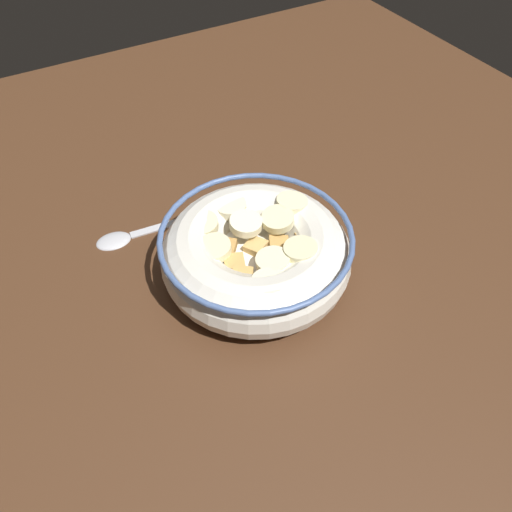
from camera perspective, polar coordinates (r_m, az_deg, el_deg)
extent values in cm
cube|color=#472B19|center=(56.43, 0.00, -2.75)|extent=(115.58, 115.58, 2.00)
cylinder|color=silver|center=(55.44, 0.00, -1.89)|extent=(10.88, 10.88, 0.60)
torus|color=silver|center=(53.31, 0.00, 0.11)|extent=(19.79, 19.79, 6.29)
torus|color=#4C6699|center=(51.26, 0.00, 2.26)|extent=(19.79, 19.79, 0.60)
cylinder|color=white|center=(52.81, 0.00, 0.62)|extent=(16.01, 16.01, 0.40)
cube|color=tan|center=(54.21, -5.78, 2.72)|extent=(2.84, 2.84, 0.95)
cube|color=tan|center=(49.39, -4.21, -2.82)|extent=(2.72, 2.68, 1.13)
cube|color=tan|center=(52.18, 0.36, 0.80)|extent=(2.73, 2.77, 1.12)
cube|color=tan|center=(52.52, -5.76, 0.87)|extent=(2.68, 2.68, 0.92)
cube|color=tan|center=(54.67, 2.80, 3.75)|extent=(2.64, 2.67, 1.04)
cube|color=#AD7F42|center=(56.32, -2.44, 5.39)|extent=(2.50, 2.51, 0.93)
cube|color=#B78947|center=(53.18, 5.72, 1.90)|extent=(2.08, 2.05, 0.95)
cube|color=#B78947|center=(50.45, 2.31, -1.08)|extent=(2.42, 2.40, 0.96)
cube|color=#AD7F42|center=(55.59, 5.20, 4.49)|extent=(2.56, 2.53, 1.02)
cube|color=tan|center=(50.62, -2.43, -0.79)|extent=(2.60, 2.59, 0.95)
cube|color=#B78947|center=(55.11, -1.18, 4.19)|extent=(2.87, 2.89, 1.19)
cube|color=#AD7F42|center=(52.13, -3.37, 0.98)|extent=(2.83, 2.84, 0.97)
cube|color=tan|center=(49.44, -1.56, -2.31)|extent=(2.84, 2.85, 1.06)
cube|color=#AD7F42|center=(51.29, 5.98, -0.50)|extent=(2.82, 2.82, 0.95)
cube|color=tan|center=(48.93, 4.67, -3.49)|extent=(2.84, 2.83, 1.01)
cube|color=#B78947|center=(52.51, 2.56, 1.26)|extent=(2.75, 2.72, 1.03)
cube|color=#B78947|center=(56.05, -4.50, 4.70)|extent=(2.25, 2.15, 1.18)
cube|color=tan|center=(48.08, 2.55, -4.57)|extent=(2.35, 2.27, 1.14)
cylinder|color=#F9EFC6|center=(47.70, 1.49, -3.03)|extent=(4.80, 4.83, 1.37)
cylinder|color=beige|center=(50.98, -4.64, 0.87)|extent=(3.97, 3.94, 1.43)
cylinder|color=beige|center=(53.34, -6.00, 3.51)|extent=(3.85, 3.85, 1.36)
cylinder|color=beige|center=(50.39, 4.98, 0.66)|extent=(4.66, 4.67, 1.28)
cylinder|color=beige|center=(53.14, 2.44, 4.11)|extent=(4.56, 4.53, 1.53)
cylinder|color=#F4EABC|center=(49.72, 1.83, -0.58)|extent=(4.20, 4.21, 1.30)
cylinder|color=#F9EFC6|center=(52.76, -0.70, 3.81)|extent=(4.79, 4.82, 1.21)
cylinder|color=beige|center=(55.03, 4.00, 5.88)|extent=(4.40, 4.35, 1.33)
cylinder|color=#F9EFC6|center=(54.86, -3.04, 5.35)|extent=(4.77, 4.80, 1.24)
ellipsoid|color=#B7B7BC|center=(61.05, -15.62, 1.86)|extent=(4.29, 3.26, 0.80)
cube|color=#B7B7BC|center=(61.91, -8.65, 3.85)|extent=(11.63, 2.17, 0.36)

